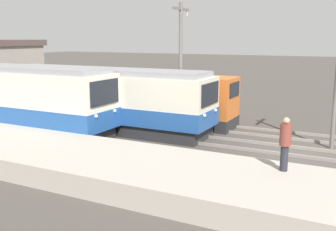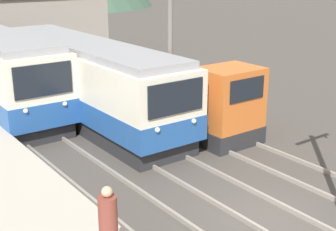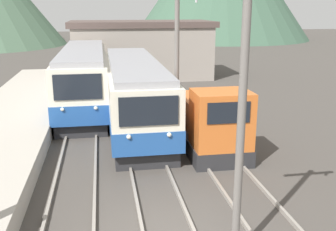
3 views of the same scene
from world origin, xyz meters
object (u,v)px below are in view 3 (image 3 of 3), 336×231
Objects in this scene: commuter_train_left at (84,80)px; commuter_train_center at (134,95)px; shunting_locomotive at (210,123)px; catenary_mast_near at (242,112)px; catenary_mast_mid at (177,64)px.

commuter_train_center is at bearing -58.07° from commuter_train_left.
commuter_train_center is 5.40m from shunting_locomotive.
catenary_mast_mid is at bearing 90.00° from catenary_mast_near.
catenary_mast_near is 1.00× the size of catenary_mast_mid.
commuter_train_center is at bearing 123.85° from shunting_locomotive.
catenary_mast_near reaches higher than shunting_locomotive.
commuter_train_center is at bearing 96.96° from catenary_mast_near.
catenary_mast_mid is at bearing 175.04° from shunting_locomotive.
commuter_train_center is 1.90× the size of catenary_mast_near.
catenary_mast_near is at bearing -75.65° from commuter_train_left.
catenary_mast_mid reaches higher than shunting_locomotive.
shunting_locomotive is at bearing -57.10° from commuter_train_left.
catenary_mast_mid is (4.31, -8.84, 2.14)m from commuter_train_left.
catenary_mast_mid reaches higher than commuter_train_center.
shunting_locomotive is (3.00, -4.47, -0.43)m from commuter_train_center.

